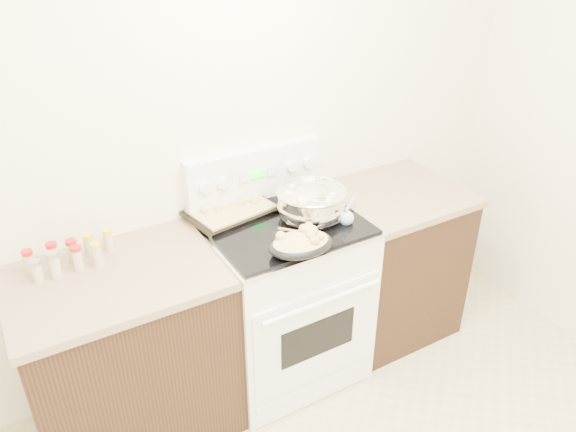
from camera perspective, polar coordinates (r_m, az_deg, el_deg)
room_shell at (r=1.24m, az=18.36°, el=-2.46°), size 4.10×3.60×2.75m
counter_left at (r=2.83m, az=-15.76°, el=-13.28°), size 0.93×0.67×0.92m
counter_right at (r=3.40m, az=10.20°, el=-4.45°), size 0.73×0.67×0.92m
kitchen_range at (r=3.02m, az=-0.53°, el=-8.01°), size 0.78×0.73×1.22m
mixing_bowl at (r=2.76m, az=2.37°, el=1.20°), size 0.38×0.38×0.20m
roasting_pan at (r=2.51m, az=1.35°, el=-2.75°), size 0.32×0.23×0.11m
baking_sheet at (r=2.85m, az=-5.75°, el=0.64°), size 0.48×0.37×0.06m
wooden_spoon at (r=2.60m, az=1.11°, el=-2.40°), size 0.18×0.20×0.04m
blue_ladle at (r=2.77m, az=5.99°, el=-0.01°), size 0.21×0.20×0.09m
spice_jars at (r=2.63m, az=-21.38°, el=-3.74°), size 0.38×0.16×0.12m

